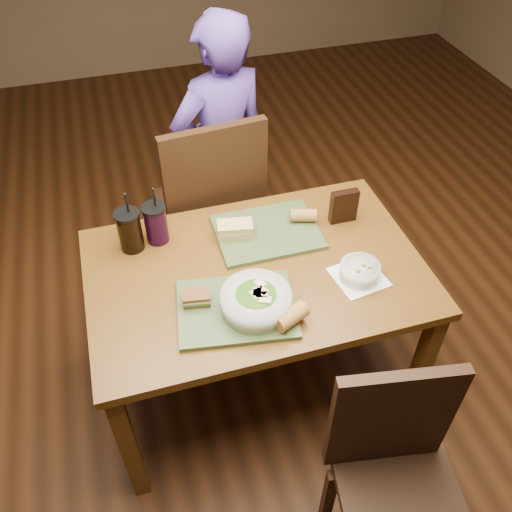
{
  "coord_description": "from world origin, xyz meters",
  "views": [
    {
      "loc": [
        -0.42,
        -1.42,
        2.24
      ],
      "look_at": [
        0.0,
        0.0,
        0.82
      ],
      "focal_mm": 38.0,
      "sensor_mm": 36.0,
      "label": 1
    }
  ],
  "objects_px": {
    "tray_far": "(267,232)",
    "cup_berry": "(156,223)",
    "chair_far": "(213,204)",
    "tray_near": "(236,309)",
    "soup_bowl": "(360,271)",
    "salad_bowl": "(256,300)",
    "chair_near": "(396,471)",
    "dining_table": "(256,285)",
    "diner": "(222,155)",
    "sandwich_far": "(235,229)",
    "baguette_near": "(291,317)",
    "baguette_far": "(303,215)",
    "chip_bag": "(344,206)",
    "cup_cola": "(130,230)",
    "sandwich_near": "(196,298)"
  },
  "relations": [
    {
      "from": "salad_bowl",
      "to": "cup_cola",
      "type": "xyz_separation_m",
      "value": [
        -0.38,
        0.46,
        0.03
      ]
    },
    {
      "from": "chair_near",
      "to": "tray_far",
      "type": "relative_size",
      "value": 2.21
    },
    {
      "from": "chair_near",
      "to": "dining_table",
      "type": "bearing_deg",
      "value": 106.83
    },
    {
      "from": "sandwich_far",
      "to": "chip_bag",
      "type": "xyz_separation_m",
      "value": [
        0.47,
        -0.02,
        0.03
      ]
    },
    {
      "from": "sandwich_far",
      "to": "cup_cola",
      "type": "distance_m",
      "value": 0.42
    },
    {
      "from": "soup_bowl",
      "to": "chip_bag",
      "type": "bearing_deg",
      "value": 77.89
    },
    {
      "from": "tray_far",
      "to": "salad_bowl",
      "type": "xyz_separation_m",
      "value": [
        -0.16,
        -0.39,
        0.05
      ]
    },
    {
      "from": "salad_bowl",
      "to": "sandwich_near",
      "type": "relative_size",
      "value": 2.35
    },
    {
      "from": "dining_table",
      "to": "salad_bowl",
      "type": "xyz_separation_m",
      "value": [
        -0.06,
        -0.2,
        0.15
      ]
    },
    {
      "from": "chair_near",
      "to": "tray_near",
      "type": "distance_m",
      "value": 0.76
    },
    {
      "from": "tray_near",
      "to": "sandwich_near",
      "type": "bearing_deg",
      "value": 153.58
    },
    {
      "from": "tray_far",
      "to": "cup_berry",
      "type": "bearing_deg",
      "value": 168.06
    },
    {
      "from": "chair_far",
      "to": "soup_bowl",
      "type": "relative_size",
      "value": 5.21
    },
    {
      "from": "diner",
      "to": "baguette_far",
      "type": "bearing_deg",
      "value": 90.28
    },
    {
      "from": "sandwich_near",
      "to": "soup_bowl",
      "type": "bearing_deg",
      "value": -3.45
    },
    {
      "from": "tray_far",
      "to": "soup_bowl",
      "type": "bearing_deg",
      "value": -52.47
    },
    {
      "from": "tray_far",
      "to": "sandwich_near",
      "type": "bearing_deg",
      "value": -140.08
    },
    {
      "from": "salad_bowl",
      "to": "cup_cola",
      "type": "relative_size",
      "value": 0.91
    },
    {
      "from": "baguette_near",
      "to": "cup_cola",
      "type": "relative_size",
      "value": 0.44
    },
    {
      "from": "chair_far",
      "to": "tray_near",
      "type": "xyz_separation_m",
      "value": [
        -0.09,
        -0.8,
        0.15
      ]
    },
    {
      "from": "sandwich_far",
      "to": "chip_bag",
      "type": "distance_m",
      "value": 0.47
    },
    {
      "from": "sandwich_near",
      "to": "chip_bag",
      "type": "distance_m",
      "value": 0.75
    },
    {
      "from": "sandwich_near",
      "to": "cup_berry",
      "type": "bearing_deg",
      "value": 101.34
    },
    {
      "from": "chip_bag",
      "to": "tray_far",
      "type": "bearing_deg",
      "value": 179.16
    },
    {
      "from": "cup_cola",
      "to": "tray_far",
      "type": "bearing_deg",
      "value": -7.88
    },
    {
      "from": "dining_table",
      "to": "chair_far",
      "type": "height_order",
      "value": "chair_far"
    },
    {
      "from": "tray_far",
      "to": "sandwich_far",
      "type": "height_order",
      "value": "sandwich_far"
    },
    {
      "from": "chair_far",
      "to": "tray_far",
      "type": "relative_size",
      "value": 2.6
    },
    {
      "from": "soup_bowl",
      "to": "cup_cola",
      "type": "relative_size",
      "value": 0.76
    },
    {
      "from": "baguette_near",
      "to": "cup_berry",
      "type": "distance_m",
      "value": 0.69
    },
    {
      "from": "tray_near",
      "to": "baguette_far",
      "type": "height_order",
      "value": "baguette_far"
    },
    {
      "from": "tray_far",
      "to": "baguette_far",
      "type": "xyz_separation_m",
      "value": [
        0.16,
        0.02,
        0.04
      ]
    },
    {
      "from": "soup_bowl",
      "to": "baguette_near",
      "type": "distance_m",
      "value": 0.36
    },
    {
      "from": "soup_bowl",
      "to": "baguette_near",
      "type": "relative_size",
      "value": 1.71
    },
    {
      "from": "diner",
      "to": "baguette_near",
      "type": "height_order",
      "value": "diner"
    },
    {
      "from": "tray_near",
      "to": "sandwich_far",
      "type": "distance_m",
      "value": 0.4
    },
    {
      "from": "dining_table",
      "to": "tray_near",
      "type": "height_order",
      "value": "tray_near"
    },
    {
      "from": "tray_far",
      "to": "chair_far",
      "type": "bearing_deg",
      "value": 107.88
    },
    {
      "from": "tray_far",
      "to": "diner",
      "type": "bearing_deg",
      "value": 92.42
    },
    {
      "from": "dining_table",
      "to": "diner",
      "type": "relative_size",
      "value": 0.91
    },
    {
      "from": "chair_far",
      "to": "tray_far",
      "type": "distance_m",
      "value": 0.48
    },
    {
      "from": "tray_near",
      "to": "salad_bowl",
      "type": "relative_size",
      "value": 1.67
    },
    {
      "from": "tray_far",
      "to": "chip_bag",
      "type": "bearing_deg",
      "value": -1.13
    },
    {
      "from": "salad_bowl",
      "to": "baguette_near",
      "type": "xyz_separation_m",
      "value": [
        0.1,
        -0.1,
        -0.01
      ]
    },
    {
      "from": "chair_near",
      "to": "cup_berry",
      "type": "relative_size",
      "value": 3.5
    },
    {
      "from": "cup_berry",
      "to": "cup_cola",
      "type": "bearing_deg",
      "value": -170.5
    },
    {
      "from": "sandwich_far",
      "to": "baguette_near",
      "type": "xyz_separation_m",
      "value": [
        0.07,
        -0.5,
        0.0
      ]
    },
    {
      "from": "salad_bowl",
      "to": "baguette_far",
      "type": "distance_m",
      "value": 0.52
    },
    {
      "from": "diner",
      "to": "chip_bag",
      "type": "xyz_separation_m",
      "value": [
        0.36,
        -0.68,
        0.11
      ]
    },
    {
      "from": "baguette_near",
      "to": "baguette_far",
      "type": "bearing_deg",
      "value": 65.6
    }
  ]
}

